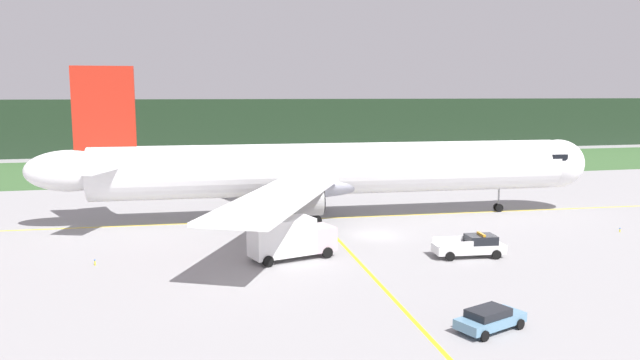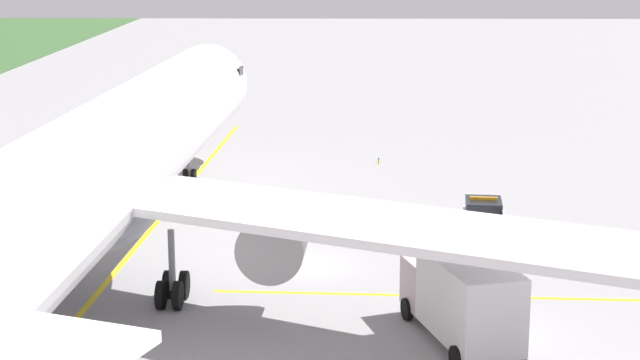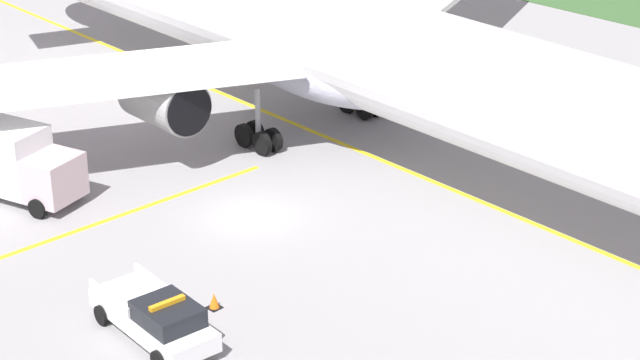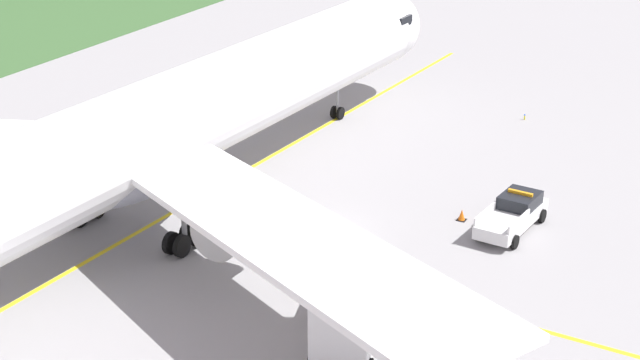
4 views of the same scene
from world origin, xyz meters
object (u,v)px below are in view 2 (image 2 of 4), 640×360
airliner (103,167)px  apron_cone (428,232)px  ops_pickup_truck (484,220)px  catering_truck (462,297)px

airliner → apron_cone: size_ratio=94.46×
airliner → ops_pickup_truck: bearing=-67.6°
airliner → catering_truck: airliner is taller
ops_pickup_truck → apron_cone: ops_pickup_truck is taller
airliner → apron_cone: airliner is taller
ops_pickup_truck → apron_cone: 2.91m
airliner → ops_pickup_truck: (7.34, -17.77, -4.28)m
ops_pickup_truck → airliner: bearing=112.4°
ops_pickup_truck → apron_cone: size_ratio=9.30×
catering_truck → apron_cone: bearing=0.2°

